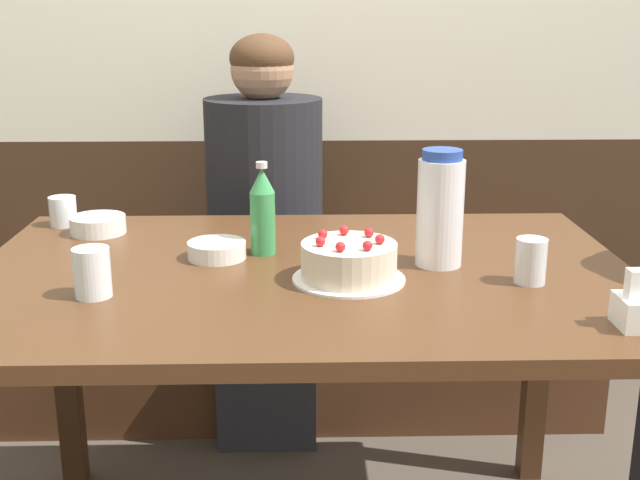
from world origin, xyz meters
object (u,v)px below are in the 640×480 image
object	(u,v)px
birthday_cake	(349,262)
bowl_rice_small	(217,250)
glass_water_tall	(531,261)
glass_shot_small	(63,211)
bench_seat	(303,345)
bowl_soup_white	(98,225)
water_pitcher	(440,209)
glass_tumbler_short	(92,273)
person_dark_striped	(266,249)
soju_bottle	(263,211)

from	to	relation	value
birthday_cake	bowl_rice_small	xyz separation A→B (m)	(-0.28, 0.16, -0.02)
glass_water_tall	glass_shot_small	distance (m)	1.16
bench_seat	birthday_cake	world-z (taller)	birthday_cake
bowl_soup_white	glass_water_tall	world-z (taller)	glass_water_tall
water_pitcher	glass_shot_small	size ratio (longest dim) A/B	3.33
water_pitcher	glass_tumbler_short	xyz separation A→B (m)	(-0.69, -0.18, -0.07)
glass_shot_small	bench_seat	bearing A→B (deg)	36.94
glass_tumbler_short	person_dark_striped	size ratio (longest dim) A/B	0.08
bowl_soup_white	bowl_rice_small	xyz separation A→B (m)	(0.31, -0.21, -0.00)
bench_seat	water_pitcher	size ratio (longest dim) A/B	7.64
soju_bottle	glass_tumbler_short	bearing A→B (deg)	-138.78
soju_bottle	bowl_rice_small	distance (m)	0.13
birthday_cake	person_dark_striped	world-z (taller)	person_dark_striped
soju_bottle	person_dark_striped	size ratio (longest dim) A/B	0.17
glass_water_tall	glass_tumbler_short	bearing A→B (deg)	-176.17
bowl_rice_small	person_dark_striped	distance (m)	0.68
soju_bottle	glass_tumbler_short	xyz separation A→B (m)	(-0.31, -0.27, -0.05)
bowl_soup_white	glass_tumbler_short	bearing A→B (deg)	-77.63
soju_bottle	bowl_soup_white	bearing A→B (deg)	156.48
soju_bottle	glass_shot_small	world-z (taller)	soju_bottle
water_pitcher	bowl_rice_small	size ratio (longest dim) A/B	1.95
bench_seat	bowl_rice_small	world-z (taller)	bowl_rice_small
bowl_rice_small	water_pitcher	bearing A→B (deg)	-6.78
bowl_rice_small	person_dark_striped	xyz separation A→B (m)	(0.08, 0.64, -0.19)
soju_bottle	glass_water_tall	distance (m)	0.59
glass_water_tall	glass_shot_small	world-z (taller)	glass_water_tall
person_dark_striped	bowl_soup_white	bearing A→B (deg)	-42.30
birthday_cake	soju_bottle	world-z (taller)	soju_bottle
soju_bottle	bowl_rice_small	world-z (taller)	soju_bottle
birthday_cake	person_dark_striped	bearing A→B (deg)	104.25
glass_water_tall	bench_seat	bearing A→B (deg)	116.12
soju_bottle	glass_shot_small	size ratio (longest dim) A/B	2.79
glass_shot_small	birthday_cake	bearing A→B (deg)	-32.58
bench_seat	birthday_cake	distance (m)	1.08
glass_tumbler_short	person_dark_striped	distance (m)	0.96
birthday_cake	glass_water_tall	size ratio (longest dim) A/B	2.49
bench_seat	person_dark_striped	world-z (taller)	person_dark_striped
glass_tumbler_short	glass_shot_small	distance (m)	0.57
water_pitcher	bowl_soup_white	distance (m)	0.85
person_dark_striped	glass_water_tall	bearing A→B (deg)	34.43
birthday_cake	water_pitcher	size ratio (longest dim) A/B	0.92
bench_seat	glass_shot_small	world-z (taller)	glass_shot_small
water_pitcher	glass_water_tall	bearing A→B (deg)	-37.42
glass_water_tall	glass_shot_small	xyz separation A→B (m)	(-1.06, 0.47, -0.01)
water_pitcher	glass_shot_small	xyz separation A→B (m)	(-0.90, 0.35, -0.09)
bowl_rice_small	glass_shot_small	world-z (taller)	glass_shot_small
bench_seat	glass_tumbler_short	size ratio (longest dim) A/B	19.82
bowl_rice_small	glass_water_tall	bearing A→B (deg)	-15.80
glass_tumbler_short	birthday_cake	bearing A→B (deg)	9.40
bowl_soup_white	glass_shot_small	bearing A→B (deg)	144.61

